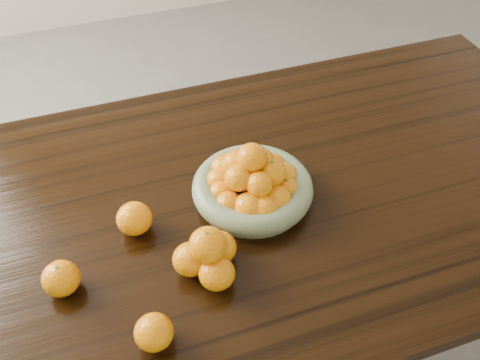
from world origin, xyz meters
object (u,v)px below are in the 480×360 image
object	(u,v)px
dining_table	(240,221)
orange_pyramid	(208,256)
fruit_bowl	(253,184)
loose_orange_0	(61,278)

from	to	relation	value
dining_table	orange_pyramid	distance (m)	0.27
dining_table	fruit_bowl	distance (m)	0.14
loose_orange_0	orange_pyramid	bearing A→B (deg)	-10.17
fruit_bowl	orange_pyramid	distance (m)	0.24
dining_table	orange_pyramid	size ratio (longest dim) A/B	13.87
dining_table	loose_orange_0	distance (m)	0.47
loose_orange_0	fruit_bowl	bearing A→B (deg)	14.63
dining_table	loose_orange_0	bearing A→B (deg)	-163.29
orange_pyramid	loose_orange_0	world-z (taller)	orange_pyramid
orange_pyramid	loose_orange_0	distance (m)	0.31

